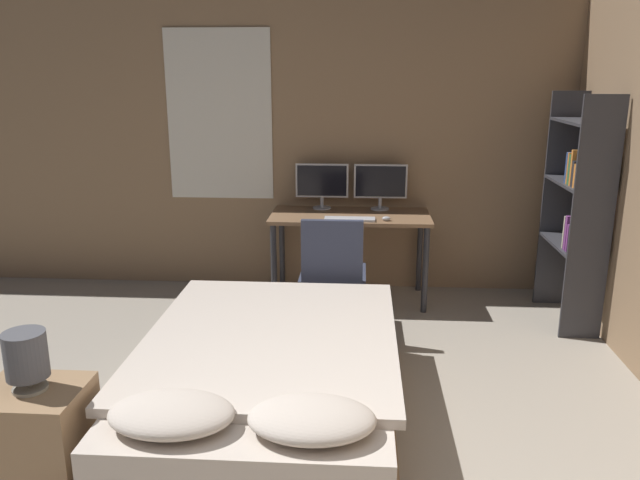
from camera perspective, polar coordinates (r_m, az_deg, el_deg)
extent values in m
cube|color=#8E7051|center=(5.57, 1.96, 9.21)|extent=(12.00, 0.06, 2.70)
cube|color=silver|center=(5.65, -9.18, 11.17)|extent=(0.93, 0.01, 1.47)
cube|color=black|center=(5.66, -9.17, 11.18)|extent=(0.85, 0.01, 1.39)
cube|color=#846647|center=(3.65, -4.60, -14.77)|extent=(1.37, 2.08, 0.22)
cube|color=beige|center=(3.55, -4.68, -11.65)|extent=(1.31, 2.02, 0.22)
cube|color=beige|center=(3.60, -4.43, -8.81)|extent=(1.41, 1.75, 0.05)
ellipsoid|color=beige|center=(2.85, -13.43, -15.19)|extent=(0.55, 0.38, 0.13)
ellipsoid|color=beige|center=(2.74, -0.76, -16.04)|extent=(0.55, 0.38, 0.13)
cube|color=#997551|center=(3.29, -24.40, -16.57)|extent=(0.46, 0.39, 0.55)
cylinder|color=gray|center=(3.15, -24.96, -12.18)|extent=(0.15, 0.15, 0.01)
cylinder|color=gray|center=(3.14, -25.03, -11.65)|extent=(0.02, 0.02, 0.05)
cylinder|color=#4C4C51|center=(3.09, -25.30, -9.47)|extent=(0.19, 0.19, 0.21)
cube|color=#846042|center=(5.28, 2.78, 2.20)|extent=(1.34, 0.64, 0.03)
cylinder|color=#2D2D33|center=(5.17, -4.24, -2.47)|extent=(0.05, 0.05, 0.73)
cylinder|color=#2D2D33|center=(5.15, 9.61, -2.73)|extent=(0.05, 0.05, 0.73)
cylinder|color=#2D2D33|center=(5.68, -3.49, -0.83)|extent=(0.05, 0.05, 0.73)
cylinder|color=#2D2D33|center=(5.66, 9.10, -1.06)|extent=(0.05, 0.05, 0.73)
cylinder|color=#B7B7BC|center=(5.50, 0.18, 2.97)|extent=(0.16, 0.16, 0.01)
cylinder|color=#B7B7BC|center=(5.49, 0.18, 3.49)|extent=(0.03, 0.03, 0.09)
cube|color=#B7B7BC|center=(5.45, 0.18, 5.46)|extent=(0.46, 0.03, 0.29)
cube|color=black|center=(5.44, 0.17, 5.44)|extent=(0.43, 0.00, 0.26)
cylinder|color=#B7B7BC|center=(5.49, 5.49, 2.88)|extent=(0.16, 0.16, 0.01)
cylinder|color=#B7B7BC|center=(5.48, 5.50, 3.40)|extent=(0.03, 0.03, 0.09)
cube|color=#B7B7BC|center=(5.45, 5.56, 5.38)|extent=(0.46, 0.03, 0.29)
cube|color=black|center=(5.43, 5.56, 5.35)|extent=(0.43, 0.00, 0.26)
cube|color=#B7B7BC|center=(5.07, 2.74, 1.92)|extent=(0.41, 0.13, 0.02)
ellipsoid|color=#B7B7BC|center=(5.07, 6.08, 1.96)|extent=(0.07, 0.05, 0.04)
cylinder|color=black|center=(4.89, 1.20, -7.83)|extent=(0.52, 0.52, 0.04)
cylinder|color=gray|center=(4.81, 1.21, -5.70)|extent=(0.05, 0.05, 0.35)
cube|color=#33384C|center=(4.74, 1.22, -3.34)|extent=(0.49, 0.49, 0.07)
cube|color=#33384C|center=(4.45, 1.11, -1.03)|extent=(0.44, 0.05, 0.46)
cube|color=#333338|center=(4.84, 23.60, 1.50)|extent=(0.30, 0.02, 1.78)
cube|color=#333338|center=(5.52, 21.14, 3.31)|extent=(0.30, 0.02, 1.78)
cube|color=#333338|center=(5.24, 22.00, -0.38)|extent=(0.30, 0.71, 0.02)
cube|color=#333338|center=(5.14, 22.53, 4.79)|extent=(0.30, 0.71, 0.02)
cube|color=#333338|center=(5.09, 23.06, 9.91)|extent=(0.30, 0.71, 0.02)
cube|color=orange|center=(4.92, 23.25, -0.30)|extent=(0.24, 0.03, 0.18)
cube|color=#28282D|center=(4.95, 23.13, 0.00)|extent=(0.24, 0.03, 0.21)
cube|color=#7A387F|center=(4.99, 22.97, 0.12)|extent=(0.24, 0.03, 0.21)
cube|color=#7A387F|center=(5.03, 22.82, 0.56)|extent=(0.24, 0.04, 0.26)
cube|color=#BCB29E|center=(5.07, 22.66, 0.63)|extent=(0.24, 0.02, 0.25)
cube|color=#BCB29E|center=(4.81, 23.91, 5.55)|extent=(0.24, 0.02, 0.23)
cube|color=#337042|center=(4.84, 23.74, 5.31)|extent=(0.24, 0.03, 0.18)
cube|color=orange|center=(4.88, 23.58, 5.35)|extent=(0.24, 0.04, 0.17)
cube|color=#28282D|center=(4.93, 23.42, 5.54)|extent=(0.24, 0.04, 0.19)
cube|color=orange|center=(4.96, 23.29, 6.05)|extent=(0.24, 0.03, 0.26)
cube|color=#337042|center=(5.00, 23.13, 5.89)|extent=(0.24, 0.03, 0.22)
cube|color=orange|center=(5.03, 23.00, 6.02)|extent=(0.24, 0.03, 0.23)
cube|color=#2D4784|center=(5.07, 22.88, 6.07)|extent=(0.24, 0.03, 0.23)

